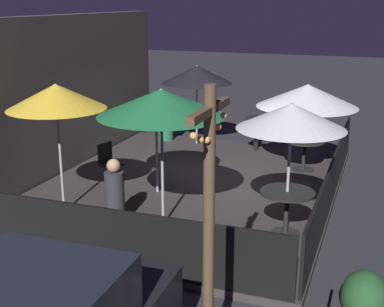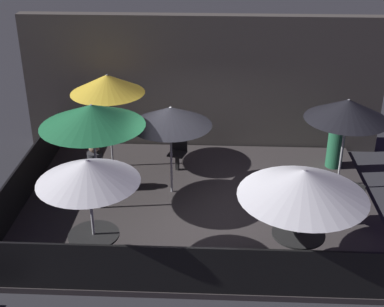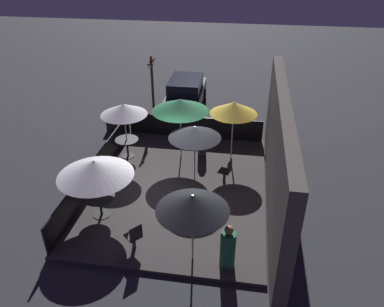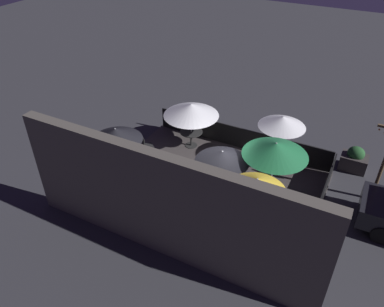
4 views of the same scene
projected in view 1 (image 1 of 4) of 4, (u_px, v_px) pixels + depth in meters
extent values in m
plane|color=#2D2D33|center=(189.00, 190.00, 11.56)|extent=(60.00, 60.00, 0.00)
cube|color=#383333|center=(189.00, 187.00, 11.55)|extent=(7.86, 6.06, 0.12)
cube|color=#4C4742|center=(55.00, 98.00, 12.14)|extent=(9.46, 0.36, 3.64)
cube|color=black|center=(333.00, 179.00, 10.41)|extent=(7.66, 0.05, 0.95)
cube|color=black|center=(98.00, 237.00, 7.89)|extent=(0.05, 5.86, 0.95)
cylinder|color=#B2B2B7|center=(289.00, 171.00, 8.81)|extent=(0.05, 0.05, 2.26)
cone|color=silver|center=(291.00, 116.00, 8.56)|extent=(1.78, 1.78, 0.42)
cylinder|color=#B2B2B7|center=(305.00, 128.00, 12.26)|extent=(0.05, 0.05, 2.01)
cone|color=silver|center=(307.00, 96.00, 12.05)|extent=(2.30, 2.30, 0.51)
cylinder|color=#B2B2B7|center=(197.00, 105.00, 14.55)|extent=(0.05, 0.05, 2.15)
cone|color=black|center=(197.00, 74.00, 14.31)|extent=(1.91, 1.91, 0.47)
cylinder|color=#B2B2B7|center=(162.00, 159.00, 9.15)|extent=(0.05, 0.05, 2.43)
cone|color=#1E6B3D|center=(161.00, 103.00, 8.88)|extent=(2.18, 2.18, 0.46)
cylinder|color=#B2B2B7|center=(157.00, 143.00, 10.84)|extent=(0.05, 0.05, 2.10)
cone|color=black|center=(156.00, 102.00, 10.60)|extent=(1.83, 1.83, 0.42)
cylinder|color=#B2B2B7|center=(60.00, 150.00, 9.75)|extent=(0.05, 0.05, 2.42)
cone|color=gold|center=(56.00, 97.00, 9.48)|extent=(1.78, 1.78, 0.45)
cylinder|color=black|center=(285.00, 233.00, 9.13)|extent=(0.50, 0.50, 0.02)
cylinder|color=black|center=(286.00, 214.00, 9.03)|extent=(0.08, 0.08, 0.73)
cylinder|color=black|center=(287.00, 192.00, 8.92)|extent=(0.92, 0.92, 0.04)
cylinder|color=black|center=(303.00, 169.00, 12.54)|extent=(0.53, 0.53, 0.02)
cylinder|color=black|center=(304.00, 156.00, 12.45)|extent=(0.08, 0.08, 0.69)
cylinder|color=black|center=(305.00, 141.00, 12.34)|extent=(0.96, 0.96, 0.04)
cube|color=black|center=(112.00, 175.00, 11.48)|extent=(0.10, 0.10, 0.43)
cube|color=black|center=(111.00, 165.00, 11.41)|extent=(0.50, 0.50, 0.04)
cube|color=black|center=(105.00, 153.00, 11.45)|extent=(0.39, 0.15, 0.44)
cube|color=black|center=(256.00, 142.00, 14.10)|extent=(0.11, 0.11, 0.43)
cube|color=black|center=(256.00, 134.00, 14.03)|extent=(0.56, 0.56, 0.04)
cube|color=black|center=(252.00, 123.00, 14.12)|extent=(0.32, 0.29, 0.44)
cylinder|color=#333338|center=(115.00, 198.00, 9.43)|extent=(0.38, 0.38, 0.96)
sphere|color=tan|center=(113.00, 166.00, 9.26)|extent=(0.24, 0.24, 0.24)
cylinder|color=#236642|center=(166.00, 121.00, 15.07)|extent=(0.55, 0.55, 1.10)
sphere|color=#9E704C|center=(166.00, 97.00, 14.89)|extent=(0.24, 0.24, 0.24)
ellipsoid|color=#235128|center=(365.00, 297.00, 6.02)|extent=(0.66, 0.53, 0.60)
cylinder|color=brown|center=(209.00, 239.00, 5.48)|extent=(0.12, 0.12, 3.20)
cube|color=brown|center=(210.00, 110.00, 5.11)|extent=(1.10, 0.08, 0.08)
sphere|color=#F4B260|center=(194.00, 136.00, 4.74)|extent=(0.07, 0.07, 0.07)
sphere|color=#F4B260|center=(200.00, 140.00, 4.92)|extent=(0.07, 0.07, 0.07)
sphere|color=#F4B260|center=(207.00, 140.00, 5.10)|extent=(0.07, 0.07, 0.07)
sphere|color=#F4B260|center=(213.00, 136.00, 5.27)|extent=(0.07, 0.07, 0.07)
sphere|color=#F4B260|center=(218.00, 127.00, 5.42)|extent=(0.07, 0.07, 0.07)
sphere|color=#F4B260|center=(224.00, 116.00, 5.56)|extent=(0.07, 0.07, 0.07)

